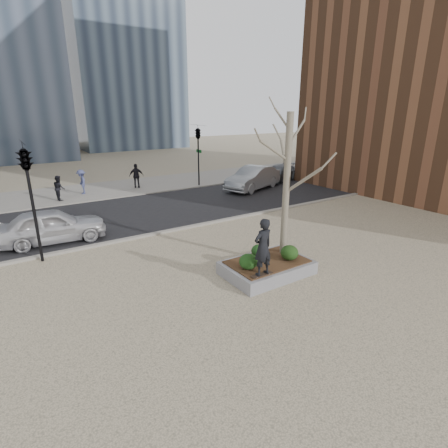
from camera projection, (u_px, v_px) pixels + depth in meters
ground at (244, 281)px, 11.87m from camera, size 120.00×120.00×0.00m
street at (139, 212)px, 19.80m from camera, size 60.00×8.00×0.02m
far_sidewalk at (105, 190)px, 25.36m from camera, size 60.00×6.00×0.02m
planter at (267, 268)px, 12.32m from camera, size 3.00×2.00×0.45m
planter_mulch at (267, 262)px, 12.25m from camera, size 2.70×1.70×0.04m
sycamore_tree at (288, 163)px, 11.97m from camera, size 2.80×2.80×6.60m
shrub_left at (248, 262)px, 11.56m from camera, size 0.61×0.61×0.52m
shrub_middle at (259, 251)px, 12.53m from camera, size 0.54×0.54×0.46m
shrub_right at (289, 253)px, 12.28m from camera, size 0.62×0.62×0.53m
skateboard at (262, 275)px, 11.19m from camera, size 0.78×0.22×0.08m
skateboarder at (263, 247)px, 10.89m from camera, size 0.71×0.49×1.87m
police_car at (52, 226)px, 15.09m from camera, size 4.53×2.13×1.50m
car_silver at (253, 178)px, 25.20m from camera, size 5.30×3.32×1.65m
car_third at (278, 173)px, 28.19m from camera, size 4.76×3.03×1.28m
pedestrian_a at (59, 188)px, 22.15m from camera, size 0.65×0.81×1.58m
pedestrian_b at (82, 182)px, 23.81m from camera, size 0.72×1.13×1.67m
pedestrian_c at (137, 176)px, 25.68m from camera, size 1.13×0.78×1.78m
traffic_light_near at (33, 204)px, 12.74m from camera, size 0.60×2.48×4.50m
traffic_light_far at (198, 156)px, 26.15m from camera, size 0.60×2.48×4.50m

